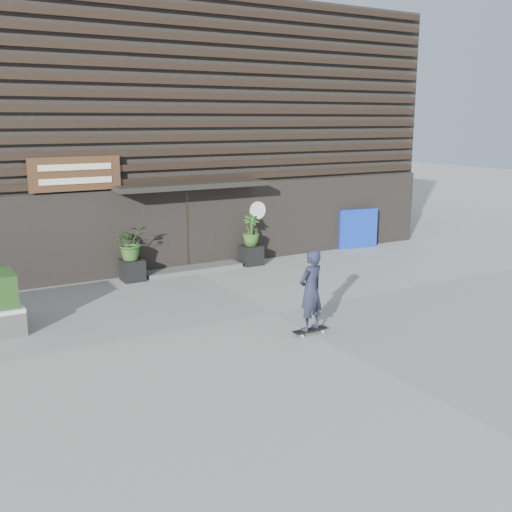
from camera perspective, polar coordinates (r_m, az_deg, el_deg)
ground at (r=13.99m, az=1.58°, el=-5.43°), size 80.00×80.00×0.00m
entrance_step at (r=17.91m, az=-6.09°, el=-1.21°), size 3.00×0.80×0.12m
planter_pot_left at (r=17.02m, az=-11.70°, el=-1.32°), size 0.60×0.60×0.60m
bamboo_left at (r=16.85m, az=-11.82°, el=1.25°), size 0.86×0.75×0.96m
planter_pot_right at (r=18.50m, az=-0.47°, el=0.09°), size 0.60×0.60×0.60m
bamboo_right at (r=18.34m, az=-0.48°, el=2.46°), size 0.54×0.54×0.96m
blue_tarp at (r=21.15m, az=9.73°, el=2.58°), size 1.46×0.32×1.37m
building at (r=22.40m, az=-12.00°, el=11.56°), size 18.00×11.00×8.00m
skateboarder at (r=12.43m, az=5.25°, el=-3.30°), size 0.78×0.56×1.81m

